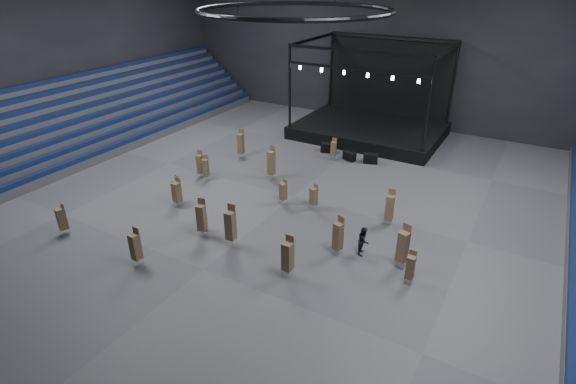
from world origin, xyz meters
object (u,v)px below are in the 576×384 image
Objects in this scene: flight_case_mid at (349,156)px; chair_stack_0 at (62,218)px; chair_stack_9 at (206,167)px; chair_stack_11 at (338,235)px; stage at (372,120)px; chair_stack_6 at (241,143)px; flight_case_right at (371,159)px; chair_stack_8 at (390,207)px; flight_case_left at (328,148)px; chair_stack_17 at (314,196)px; crew_member at (364,240)px; chair_stack_1 at (200,164)px; chair_stack_2 at (176,189)px; chair_stack_10 at (135,246)px; chair_stack_13 at (201,217)px; chair_stack_12 at (410,267)px; chair_stack_14 at (403,246)px; chair_stack_5 at (283,191)px; chair_stack_3 at (288,256)px; man_center at (204,217)px; chair_stack_15 at (271,162)px; chair_stack_4 at (231,225)px; chair_stack_16 at (177,191)px; chair_stack_7 at (334,149)px.

flight_case_mid is 23.35m from chair_stack_0.
chair_stack_11 is at bearing -33.90° from chair_stack_9.
stage is 5.25× the size of chair_stack_6.
chair_stack_8 reaches higher than flight_case_right.
chair_stack_17 reaches higher than flight_case_left.
crew_member is (8.93, -13.86, 0.46)m from flight_case_left.
chair_stack_1 reaches higher than crew_member.
chair_stack_6 is at bearing 111.01° from chair_stack_2.
chair_stack_10 is (3.95, -11.01, 0.15)m from chair_stack_9.
chair_stack_2 is 5.08m from chair_stack_13.
chair_stack_8 reaches higher than chair_stack_17.
chair_stack_12 is (18.75, -5.10, -0.11)m from chair_stack_1.
chair_stack_1 is 10.46m from chair_stack_17.
chair_stack_14 reaches higher than chair_stack_1.
chair_stack_13 reaches higher than chair_stack_9.
chair_stack_9 is 11.70m from chair_stack_10.
chair_stack_5 reaches higher than flight_case_mid.
chair_stack_10 is at bearing -138.07° from chair_stack_8.
chair_stack_1 is at bearing 151.36° from chair_stack_3.
man_center is at bearing -96.57° from stage.
stage is 14.70m from chair_stack_15.
flight_case_mid is 0.41× the size of chair_stack_4.
crew_member is at bearing -29.30° from chair_stack_9.
chair_stack_5 is (10.03, 10.61, -0.16)m from chair_stack_0.
chair_stack_6 is at bearing -46.80° from man_center.
crew_member is (7.34, -3.05, -0.14)m from chair_stack_5.
stage is 6.36× the size of chair_stack_16.
stage is 6.39× the size of chair_stack_2.
chair_stack_3 is 0.98× the size of chair_stack_8.
flight_case_right is at bearing 78.35° from chair_stack_0.
chair_stack_10 is at bearing -95.05° from flight_case_left.
flight_case_mid is 16.31m from chair_stack_4.
stage reaches higher than chair_stack_3.
chair_stack_9 is 9.69m from chair_stack_17.
chair_stack_16 reaches higher than chair_stack_17.
chair_stack_3 is at bearing -97.88° from chair_stack_11.
chair_stack_2 is at bearing -123.79° from flight_case_right.
chair_stack_17 is at bearing 148.09° from chair_stack_11.
chair_stack_15 is 1.60× the size of crew_member.
chair_stack_1 reaches higher than flight_case_left.
stage is at bearing 96.20° from flight_case_mid.
chair_stack_0 is 0.85× the size of chair_stack_13.
chair_stack_14 is (10.11, -12.67, 0.37)m from chair_stack_7.
chair_stack_10 is (6.56, 0.00, 0.07)m from chair_stack_0.
chair_stack_17 is 7.79m from man_center.
flight_case_left is 0.46× the size of chair_stack_14.
chair_stack_13 is (1.22, 4.32, 0.08)m from chair_stack_10.
chair_stack_11 is 1.28× the size of man_center.
chair_stack_4 is 1.45× the size of chair_stack_5.
chair_stack_6 is 1.50× the size of crew_member.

